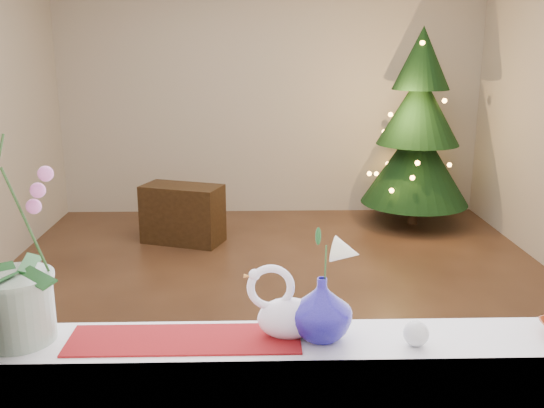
% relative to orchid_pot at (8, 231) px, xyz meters
% --- Properties ---
extents(ground, '(5.00, 5.00, 0.00)m').
position_rel_orchid_pot_xyz_m(ground, '(0.88, 2.35, -1.26)').
color(ground, '#321E14').
rests_on(ground, ground).
extents(wall_back, '(4.50, 0.10, 2.70)m').
position_rel_orchid_pot_xyz_m(wall_back, '(0.88, 4.85, 0.09)').
color(wall_back, '#BFB5A7').
rests_on(wall_back, ground).
extents(wall_front, '(4.50, 0.10, 2.70)m').
position_rel_orchid_pot_xyz_m(wall_front, '(0.88, -0.15, 0.09)').
color(wall_front, '#BFB5A7').
rests_on(wall_front, ground).
extents(windowsill, '(2.20, 0.26, 0.04)m').
position_rel_orchid_pot_xyz_m(windowsill, '(0.88, -0.02, -0.36)').
color(windowsill, white).
rests_on(windowsill, window_apron).
extents(window_frame, '(2.22, 0.06, 1.60)m').
position_rel_orchid_pot_xyz_m(window_frame, '(0.88, -0.12, 0.44)').
color(window_frame, white).
rests_on(window_frame, windowsill).
extents(runner, '(0.70, 0.20, 0.01)m').
position_rel_orchid_pot_xyz_m(runner, '(0.50, -0.02, -0.34)').
color(runner, maroon).
rests_on(runner, windowsill).
extents(orchid_pot, '(0.25, 0.25, 0.69)m').
position_rel_orchid_pot_xyz_m(orchid_pot, '(0.00, 0.00, 0.00)').
color(orchid_pot, white).
rests_on(orchid_pot, windowsill).
extents(swan, '(0.28, 0.18, 0.22)m').
position_rel_orchid_pot_xyz_m(swan, '(0.81, 0.00, -0.23)').
color(swan, white).
rests_on(swan, windowsill).
extents(blue_vase, '(0.26, 0.26, 0.22)m').
position_rel_orchid_pot_xyz_m(blue_vase, '(0.91, -0.01, -0.23)').
color(blue_vase, navy).
rests_on(blue_vase, windowsill).
extents(lily, '(0.12, 0.07, 0.17)m').
position_rel_orchid_pot_xyz_m(lily, '(0.91, -0.01, -0.04)').
color(lily, white).
rests_on(lily, blue_vase).
extents(paperweight, '(0.09, 0.09, 0.08)m').
position_rel_orchid_pot_xyz_m(paperweight, '(1.19, -0.07, -0.31)').
color(paperweight, silver).
rests_on(paperweight, windowsill).
extents(xmas_tree, '(1.39, 1.39, 1.98)m').
position_rel_orchid_pot_xyz_m(xmas_tree, '(2.34, 4.30, -0.27)').
color(xmas_tree, black).
rests_on(xmas_tree, ground).
extents(side_table, '(0.80, 0.58, 0.54)m').
position_rel_orchid_pot_xyz_m(side_table, '(0.03, 3.76, -0.99)').
color(side_table, black).
rests_on(side_table, ground).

